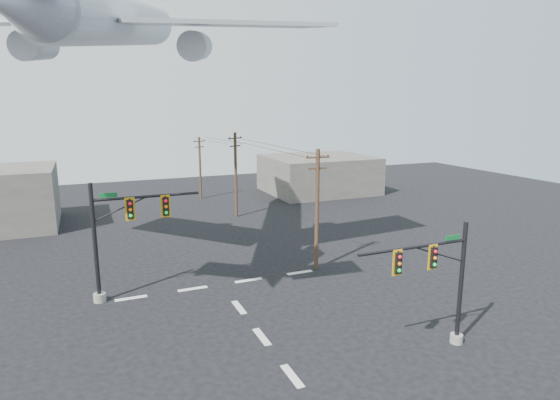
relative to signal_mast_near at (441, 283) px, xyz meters
name	(u,v)px	position (x,y,z in m)	size (l,w,h in m)	color
ground	(292,376)	(-7.86, 0.58, -3.54)	(120.00, 120.00, 0.00)	black
lane_markings	(253,326)	(-7.86, 5.92, -3.53)	(14.00, 21.20, 0.01)	beige
signal_mast_near	(441,283)	(0.00, 0.00, 0.00)	(6.54, 0.72, 6.57)	gray
signal_mast_far	(119,238)	(-14.32, 12.78, 0.54)	(6.94, 0.84, 7.64)	gray
utility_pole_a	(317,208)	(-0.34, 12.87, 1.22)	(1.82, 0.30, 9.09)	#492D1F
utility_pole_b	(236,173)	(-0.90, 31.04, 1.30)	(1.76, 0.88, 9.24)	#492D1F
utility_pole_c	(200,167)	(-2.19, 42.35, 0.67)	(1.61, 0.55, 8.03)	#492D1F
power_lines	(245,144)	(-0.98, 27.63, 4.77)	(3.41, 29.48, 0.53)	black
airliner	(115,20)	(-13.30, 17.68, 14.24)	(27.90, 30.36, 8.21)	#B7BBC4
building_right	(318,174)	(14.14, 40.58, -1.04)	(14.00, 12.00, 5.00)	#645F58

